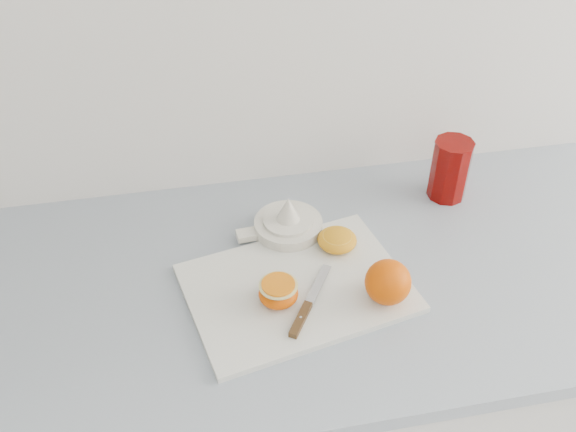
{
  "coord_description": "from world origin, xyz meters",
  "views": [
    {
      "loc": [
        -0.14,
        0.89,
        1.71
      ],
      "look_at": [
        0.03,
        1.78,
        0.96
      ],
      "focal_mm": 40.0,
      "sensor_mm": 36.0,
      "label": 1
    }
  ],
  "objects_px": {
    "cutting_board": "(297,288)",
    "citrus_juicer": "(287,225)",
    "red_tumbler": "(450,171)",
    "half_orange": "(278,292)",
    "counter": "(348,404)"
  },
  "relations": [
    {
      "from": "counter",
      "to": "cutting_board",
      "type": "xyz_separation_m",
      "value": [
        -0.13,
        -0.04,
        0.45
      ]
    },
    {
      "from": "red_tumbler",
      "to": "cutting_board",
      "type": "bearing_deg",
      "value": -149.66
    },
    {
      "from": "half_orange",
      "to": "red_tumbler",
      "type": "xyz_separation_m",
      "value": [
        0.4,
        0.24,
        0.03
      ]
    },
    {
      "from": "red_tumbler",
      "to": "half_orange",
      "type": "bearing_deg",
      "value": -148.89
    },
    {
      "from": "half_orange",
      "to": "citrus_juicer",
      "type": "distance_m",
      "value": 0.19
    },
    {
      "from": "cutting_board",
      "to": "citrus_juicer",
      "type": "relative_size",
      "value": 2.25
    },
    {
      "from": "counter",
      "to": "citrus_juicer",
      "type": "relative_size",
      "value": 15.09
    },
    {
      "from": "cutting_board",
      "to": "half_orange",
      "type": "height_order",
      "value": "half_orange"
    },
    {
      "from": "cutting_board",
      "to": "red_tumbler",
      "type": "distance_m",
      "value": 0.42
    },
    {
      "from": "cutting_board",
      "to": "red_tumbler",
      "type": "xyz_separation_m",
      "value": [
        0.36,
        0.21,
        0.05
      ]
    },
    {
      "from": "red_tumbler",
      "to": "counter",
      "type": "bearing_deg",
      "value": -143.54
    },
    {
      "from": "citrus_juicer",
      "to": "red_tumbler",
      "type": "height_order",
      "value": "red_tumbler"
    },
    {
      "from": "citrus_juicer",
      "to": "red_tumbler",
      "type": "xyz_separation_m",
      "value": [
        0.35,
        0.06,
        0.04
      ]
    },
    {
      "from": "counter",
      "to": "citrus_juicer",
      "type": "distance_m",
      "value": 0.5
    },
    {
      "from": "half_orange",
      "to": "red_tumbler",
      "type": "relative_size",
      "value": 0.52
    }
  ]
}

